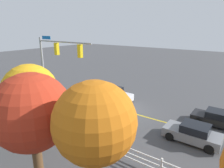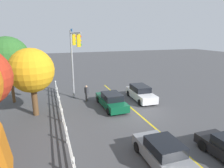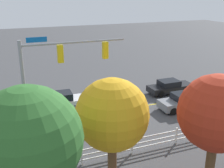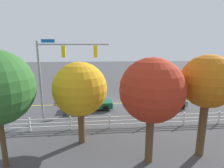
{
  "view_description": "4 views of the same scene",
  "coord_description": "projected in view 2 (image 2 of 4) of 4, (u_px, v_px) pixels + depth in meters",
  "views": [
    {
      "loc": [
        -9.47,
        15.64,
        8.09
      ],
      "look_at": [
        0.49,
        1.75,
        3.17
      ],
      "focal_mm": 31.97,
      "sensor_mm": 36.0,
      "label": 1
    },
    {
      "loc": [
        -14.26,
        7.25,
        6.81
      ],
      "look_at": [
        0.65,
        2.12,
        2.67
      ],
      "focal_mm": 30.5,
      "sensor_mm": 36.0,
      "label": 2
    },
    {
      "loc": [
        6.99,
        20.01,
        9.69
      ],
      "look_at": [
        -0.46,
        1.28,
        2.89
      ],
      "focal_mm": 44.48,
      "sensor_mm": 36.0,
      "label": 3
    },
    {
      "loc": [
        1.26,
        20.14,
        6.75
      ],
      "look_at": [
        -0.42,
        1.04,
        2.62
      ],
      "focal_mm": 28.09,
      "sensor_mm": 36.0,
      "label": 4
    }
  ],
  "objects": [
    {
      "name": "ground_plane",
      "position": [
        137.0,
        113.0,
        17.06
      ],
      "size": [
        120.0,
        120.0,
        0.0
      ],
      "primitive_type": "plane",
      "color": "#444447"
    },
    {
      "name": "lane_center_stripe",
      "position": [
        162.0,
        134.0,
        13.4
      ],
      "size": [
        28.0,
        0.16,
        0.01
      ],
      "primitive_type": "cube",
      "color": "gold",
      "rests_on": "ground_plane"
    },
    {
      "name": "signal_assembly",
      "position": [
        74.0,
        52.0,
        18.39
      ],
      "size": [
        6.1,
        0.38,
        7.34
      ],
      "color": "gray",
      "rests_on": "ground_plane"
    },
    {
      "name": "car_1",
      "position": [
        111.0,
        100.0,
        18.13
      ],
      "size": [
        4.78,
        1.95,
        1.44
      ],
      "rotation": [
        0.0,
        0.0,
        0.02
      ],
      "color": "#0C4C2D",
      "rests_on": "ground_plane"
    },
    {
      "name": "car_2",
      "position": [
        163.0,
        153.0,
        10.17
      ],
      "size": [
        3.94,
        1.85,
        1.41
      ],
      "rotation": [
        0.0,
        0.0,
        -0.01
      ],
      "color": "slate",
      "rests_on": "ground_plane"
    },
    {
      "name": "car_3",
      "position": [
        141.0,
        93.0,
        20.23
      ],
      "size": [
        4.58,
        1.96,
        1.53
      ],
      "rotation": [
        0.0,
        0.0,
        3.1
      ],
      "color": "silver",
      "rests_on": "ground_plane"
    },
    {
      "name": "pedestrian",
      "position": [
        87.0,
        93.0,
        19.79
      ],
      "size": [
        0.47,
        0.4,
        1.69
      ],
      "rotation": [
        0.0,
        0.0,
        5.14
      ],
      "color": "#3F3F42",
      "rests_on": "ground_plane"
    },
    {
      "name": "white_rail_fence",
      "position": [
        67.0,
        135.0,
        12.13
      ],
      "size": [
        26.1,
        0.1,
        1.15
      ],
      "color": "white",
      "rests_on": "ground_plane"
    },
    {
      "name": "tree_1",
      "position": [
        8.0,
        57.0,
        18.48
      ],
      "size": [
        4.0,
        4.0,
        6.64
      ],
      "color": "brown",
      "rests_on": "ground_plane"
    },
    {
      "name": "tree_3",
      "position": [
        32.0,
        71.0,
        15.59
      ],
      "size": [
        3.67,
        3.67,
        5.77
      ],
      "color": "brown",
      "rests_on": "ground_plane"
    }
  ]
}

